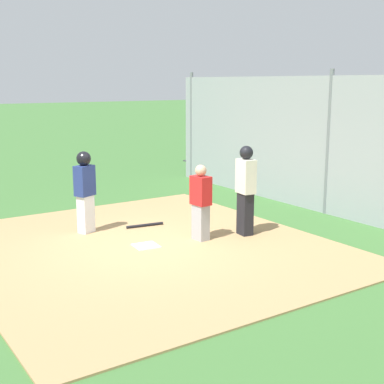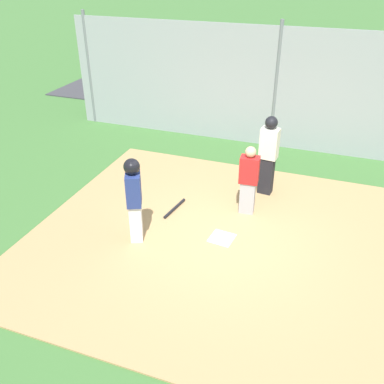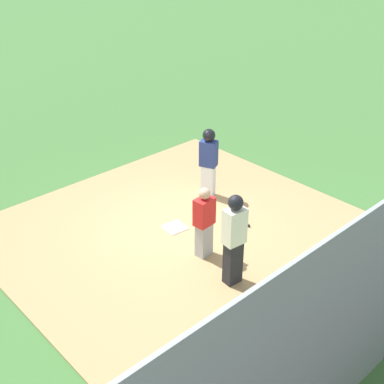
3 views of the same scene
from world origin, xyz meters
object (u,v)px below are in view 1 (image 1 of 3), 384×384
at_px(home_plate, 146,246).
at_px(baseball_bat, 145,225).
at_px(catcher, 201,202).
at_px(umpire, 246,188).
at_px(runner, 85,186).

height_order(home_plate, baseball_bat, baseball_bat).
relative_size(home_plate, catcher, 0.30).
distance_m(home_plate, umpire, 2.30).
xyz_separation_m(home_plate, baseball_bat, (1.24, -0.66, 0.02)).
relative_size(catcher, baseball_bat, 1.80).
xyz_separation_m(home_plate, catcher, (-0.21, -1.10, 0.75)).
relative_size(umpire, runner, 1.08).
relative_size(umpire, baseball_bat, 2.20).
height_order(runner, baseball_bat, runner).
bearing_deg(baseball_bat, catcher, 115.52).
bearing_deg(umpire, catcher, -5.57).
xyz_separation_m(catcher, runner, (1.73, 1.65, 0.20)).
xyz_separation_m(catcher, baseball_bat, (1.45, 0.44, -0.73)).
relative_size(home_plate, umpire, 0.24).
distance_m(home_plate, catcher, 1.35).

